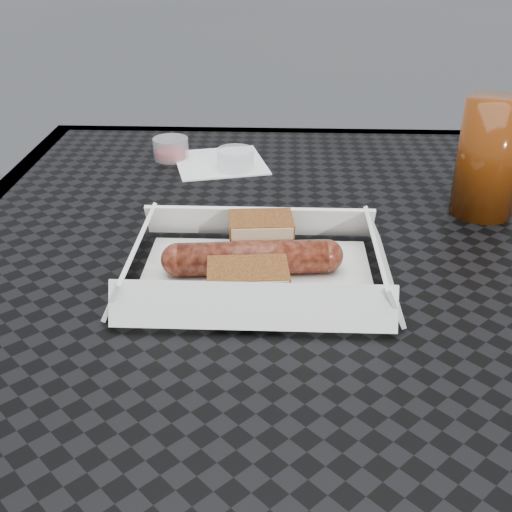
{
  "coord_description": "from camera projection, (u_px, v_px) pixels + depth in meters",
  "views": [
    {
      "loc": [
        -0.03,
        -0.62,
        1.06
      ],
      "look_at": [
        -0.05,
        -0.1,
        0.78
      ],
      "focal_mm": 45.0,
      "sensor_mm": 36.0,
      "label": 1
    }
  ],
  "objects": [
    {
      "name": "veg_garnish",
      "position": [
        326.0,
        301.0,
        0.57
      ],
      "size": [
        0.03,
        0.03,
        0.0
      ],
      "color": "#EB4C0A",
      "rests_on": "food_tray"
    },
    {
      "name": "food_tray",
      "position": [
        256.0,
        277.0,
        0.61
      ],
      "size": [
        0.22,
        0.15,
        0.0
      ],
      "primitive_type": "cube",
      "color": "white",
      "rests_on": "patio_table"
    },
    {
      "name": "napkin",
      "position": [
        220.0,
        162.0,
        0.9
      ],
      "size": [
        0.15,
        0.15,
        0.0
      ],
      "primitive_type": "cube",
      "rotation": [
        0.0,
        0.0,
        0.26
      ],
      "color": "white",
      "rests_on": "patio_table"
    },
    {
      "name": "patio_table",
      "position": [
        306.0,
        298.0,
        0.73
      ],
      "size": [
        0.8,
        0.8,
        0.74
      ],
      "color": "black",
      "rests_on": "ground"
    },
    {
      "name": "condiment_cup_empty",
      "position": [
        235.0,
        160.0,
        0.87
      ],
      "size": [
        0.05,
        0.05,
        0.03
      ],
      "primitive_type": "cylinder",
      "color": "silver",
      "rests_on": "patio_table"
    },
    {
      "name": "bread_far",
      "position": [
        248.0,
        285.0,
        0.56
      ],
      "size": [
        0.07,
        0.05,
        0.04
      ],
      "primitive_type": "cube",
      "rotation": [
        0.0,
        0.0,
        0.1
      ],
      "color": "brown",
      "rests_on": "food_tray"
    },
    {
      "name": "drink_glass",
      "position": [
        489.0,
        158.0,
        0.72
      ],
      "size": [
        0.07,
        0.07,
        0.13
      ],
      "primitive_type": "cylinder",
      "color": "#562207",
      "rests_on": "patio_table"
    },
    {
      "name": "condiment_cup_sauce",
      "position": [
        171.0,
        149.0,
        0.91
      ],
      "size": [
        0.05,
        0.05,
        0.03
      ],
      "primitive_type": "cylinder",
      "color": "maroon",
      "rests_on": "patio_table"
    },
    {
      "name": "bread_near",
      "position": [
        261.0,
        235.0,
        0.64
      ],
      "size": [
        0.07,
        0.05,
        0.04
      ],
      "primitive_type": "cube",
      "rotation": [
        0.0,
        0.0,
        0.1
      ],
      "color": "brown",
      "rests_on": "food_tray"
    },
    {
      "name": "bratwurst",
      "position": [
        253.0,
        258.0,
        0.61
      ],
      "size": [
        0.17,
        0.05,
        0.03
      ],
      "rotation": [
        0.0,
        0.0,
        0.1
      ],
      "color": "maroon",
      "rests_on": "food_tray"
    }
  ]
}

